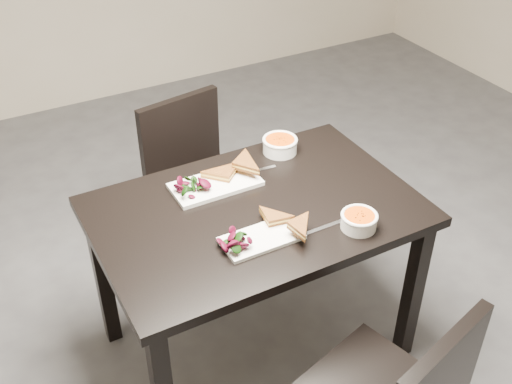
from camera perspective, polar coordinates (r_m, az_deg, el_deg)
ground at (r=3.07m, az=5.21°, el=-9.01°), size 5.00×5.00×0.00m
table at (r=2.39m, az=0.00°, el=-3.30°), size 1.20×0.80×0.75m
chair_far at (r=2.99m, az=-5.58°, el=1.49°), size 0.48×0.48×0.85m
plate_near at (r=2.17m, az=0.52°, el=-4.25°), size 0.28×0.14×0.01m
sandwich_near at (r=2.19m, az=1.82°, el=-2.90°), size 0.16×0.13×0.05m
salad_near at (r=2.12m, az=-1.85°, el=-4.51°), size 0.09×0.08×0.04m
soup_bowl_near at (r=2.24m, az=9.41°, el=-2.55°), size 0.13×0.13×0.06m
cutlery_near at (r=2.24m, az=6.23°, el=-3.24°), size 0.18×0.02×0.00m
plate_far at (r=2.44m, az=-3.72°, el=0.70°), size 0.35×0.17×0.02m
sandwich_far at (r=2.43m, az=-2.21°, el=1.65°), size 0.22×0.21×0.06m
salad_far at (r=2.39m, az=-5.91°, el=0.68°), size 0.11×0.10×0.05m
soup_bowl_far at (r=2.63m, az=2.20°, el=4.39°), size 0.15×0.15×0.07m
cutlery_far at (r=2.52m, az=-0.06°, el=1.95°), size 0.18×0.03×0.00m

